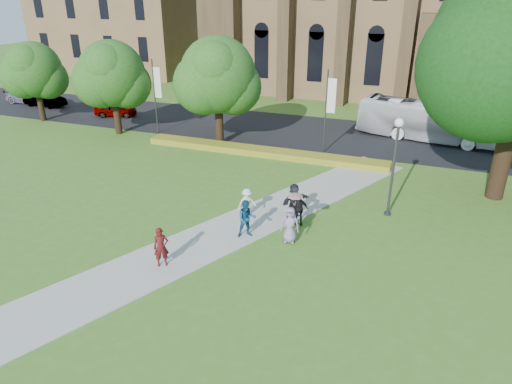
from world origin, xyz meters
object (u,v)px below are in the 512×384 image
at_px(streetlamp, 395,156).
at_px(tour_coach, 431,121).
at_px(car_0, 116,109).
at_px(pedestrian_0, 161,247).
at_px(car_2, 27,97).
at_px(car_1, 45,99).

bearing_deg(streetlamp, tour_coach, 83.58).
relative_size(car_0, pedestrian_0, 2.15).
bearing_deg(car_0, car_2, 66.96).
bearing_deg(tour_coach, car_2, 101.09).
bearing_deg(car_1, pedestrian_0, -126.61).
relative_size(streetlamp, car_2, 1.17).
bearing_deg(car_2, car_0, -98.62).
height_order(car_0, pedestrian_0, pedestrian_0).
bearing_deg(tour_coach, car_0, 104.49).
bearing_deg(tour_coach, pedestrian_0, 165.41).
relative_size(streetlamp, pedestrian_0, 2.95).
bearing_deg(car_0, streetlamp, -131.81).
bearing_deg(streetlamp, car_1, 160.06).
relative_size(car_2, pedestrian_0, 2.53).
bearing_deg(car_0, car_1, 68.25).
bearing_deg(car_1, car_2, 81.94).
bearing_deg(tour_coach, car_1, 102.03).
bearing_deg(streetlamp, car_2, 160.79).
xyz_separation_m(tour_coach, pedestrian_0, (-10.21, -23.10, -0.67)).
bearing_deg(pedestrian_0, streetlamp, 8.42).
distance_m(streetlamp, car_2, 40.61).
distance_m(car_0, car_1, 9.21).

